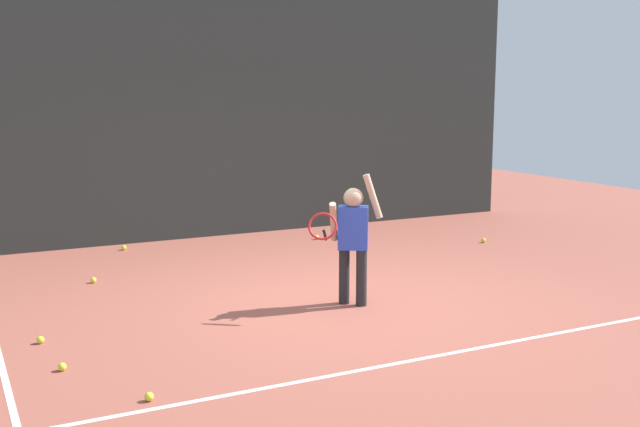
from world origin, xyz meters
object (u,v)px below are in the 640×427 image
tennis_ball_3 (40,340)px  tennis_ball_8 (317,237)px  tennis_ball_4 (62,367)px  tennis_ball_2 (149,397)px  tennis_ball_0 (351,235)px  tennis_ball_6 (93,280)px  tennis_ball_1 (484,240)px  tennis_player (352,235)px  tennis_ball_7 (124,248)px

tennis_ball_3 → tennis_ball_8: (4.21, 3.07, 0.00)m
tennis_ball_3 → tennis_ball_4: 0.76m
tennis_ball_8 → tennis_ball_2: bearing=-127.9°
tennis_ball_0 → tennis_ball_3: size_ratio=1.00×
tennis_ball_2 → tennis_ball_6: bearing=85.7°
tennis_ball_6 → tennis_ball_0: bearing=14.8°
tennis_ball_6 → tennis_ball_8: same height
tennis_ball_2 → tennis_ball_1: bearing=31.0°
tennis_player → tennis_ball_8: bearing=102.0°
tennis_player → tennis_ball_8: 3.51m
tennis_ball_7 → tennis_ball_8: size_ratio=1.00×
tennis_ball_4 → tennis_ball_8: (4.13, 3.83, 0.00)m
tennis_ball_3 → tennis_ball_4: same height
tennis_ball_7 → tennis_ball_0: bearing=-10.8°
tennis_ball_2 → tennis_ball_8: 5.98m
tennis_ball_0 → tennis_ball_8: bearing=169.8°
tennis_ball_6 → tennis_ball_7: bearing=66.7°
tennis_ball_2 → tennis_ball_8: size_ratio=1.00×
tennis_ball_0 → tennis_ball_7: same height
tennis_ball_1 → tennis_ball_8: 2.41m
tennis_ball_7 → tennis_ball_3: bearing=-112.8°
tennis_player → tennis_ball_0: size_ratio=20.46×
tennis_ball_4 → tennis_ball_7: same height
tennis_ball_2 → tennis_ball_8: bearing=52.1°
tennis_ball_2 → tennis_ball_3: bearing=107.9°
tennis_ball_2 → tennis_ball_6: size_ratio=1.00×
tennis_player → tennis_ball_4: tennis_player is taller
tennis_ball_8 → tennis_ball_7: bearing=169.1°
tennis_ball_0 → tennis_ball_3: same height
tennis_ball_1 → tennis_ball_7: (-4.73, 1.81, 0.00)m
tennis_ball_0 → tennis_ball_2: (-4.19, -4.63, 0.00)m
tennis_ball_6 → tennis_ball_8: (3.40, 1.13, 0.00)m
tennis_ball_0 → tennis_ball_8: 0.53m
tennis_ball_3 → tennis_ball_8: bearing=36.2°
tennis_ball_0 → tennis_ball_7: size_ratio=1.00×
tennis_player → tennis_ball_4: (-2.93, -0.61, -0.69)m
tennis_ball_2 → tennis_ball_3: size_ratio=1.00×
tennis_ball_4 → tennis_ball_0: bearing=38.7°
tennis_player → tennis_ball_3: size_ratio=20.46×
tennis_ball_3 → tennis_ball_0: bearing=32.2°
tennis_ball_3 → tennis_ball_4: bearing=-84.7°
tennis_ball_3 → tennis_ball_6: size_ratio=1.00×
tennis_ball_1 → tennis_ball_6: bearing=178.3°
tennis_player → tennis_ball_8: tennis_player is taller
tennis_ball_1 → tennis_ball_7: bearing=159.1°
tennis_ball_1 → tennis_ball_7: size_ratio=1.00×
tennis_ball_0 → tennis_ball_3: bearing=-147.8°
tennis_ball_0 → tennis_ball_6: same height
tennis_player → tennis_ball_2: bearing=-116.3°
tennis_ball_3 → tennis_ball_7: same height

